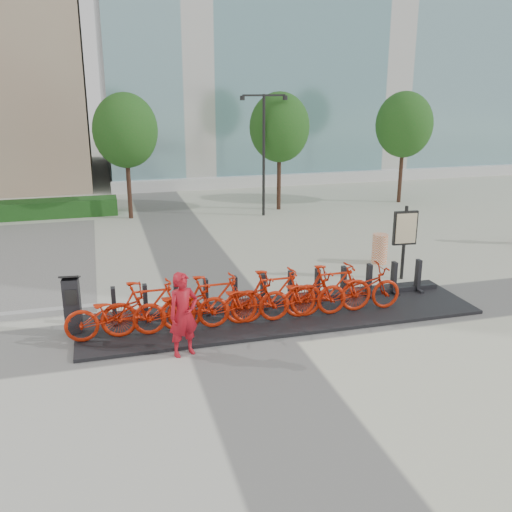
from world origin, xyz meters
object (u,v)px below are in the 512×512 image
object	(u,v)px
bike_0	(115,314)
map_sign	(405,231)
worker_red	(183,314)
construction_barrel	(380,249)
kiosk	(72,304)

from	to	relation	value
bike_0	map_sign	xyz separation A→B (m)	(8.11, 2.04, 0.77)
worker_red	construction_barrel	xyz separation A→B (m)	(6.86, 4.64, -0.43)
worker_red	map_sign	xyz separation A→B (m)	(6.77, 3.07, 0.53)
kiosk	map_sign	bearing A→B (deg)	15.15
bike_0	worker_red	world-z (taller)	worker_red
worker_red	construction_barrel	world-z (taller)	worker_red
kiosk	worker_red	distance (m)	2.77
worker_red	map_sign	world-z (taller)	map_sign
bike_0	map_sign	distance (m)	8.39
kiosk	construction_barrel	xyz separation A→B (m)	(9.09, 3.01, -0.27)
construction_barrel	map_sign	size ratio (longest dim) A/B	0.43
bike_0	worker_red	bearing A→B (deg)	-127.78
bike_0	kiosk	xyz separation A→B (m)	(-0.90, 0.60, 0.09)
kiosk	map_sign	world-z (taller)	map_sign
kiosk	map_sign	xyz separation A→B (m)	(9.00, 1.44, 0.68)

